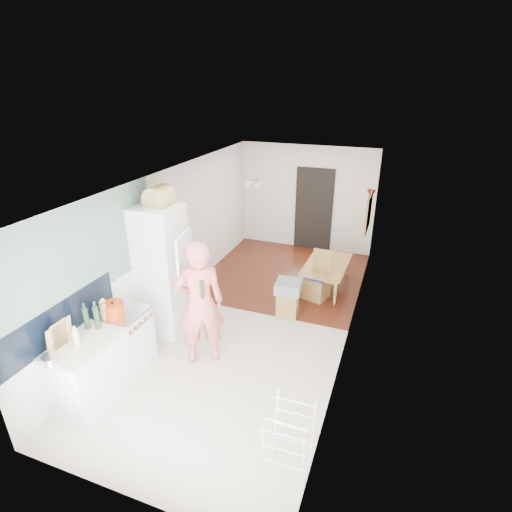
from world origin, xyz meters
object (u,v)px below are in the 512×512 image
Objects in this scene: dining_table at (327,277)px; stool at (287,303)px; person at (199,293)px; dining_chair at (317,276)px; drying_rack at (289,442)px.

dining_table is 1.35m from stool.
person is 4.84× the size of stool.
dining_chair reaches higher than dining_table.
person reaches higher than dining_chair.
stool is at bearing 104.76° from drying_rack.
dining_chair reaches higher than drying_rack.
drying_rack is (0.53, -3.74, -0.04)m from dining_chair.
drying_rack is (0.89, -2.99, 0.19)m from stool.
drying_rack reaches higher than dining_table.
dining_chair reaches higher than stool.
person is 3.30m from dining_table.
drying_rack is at bearing -73.35° from stool.
drying_rack is (1.73, -1.37, -0.70)m from person.
dining_table is 1.44× the size of drying_rack.
person is 2.40× the size of dining_chair.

